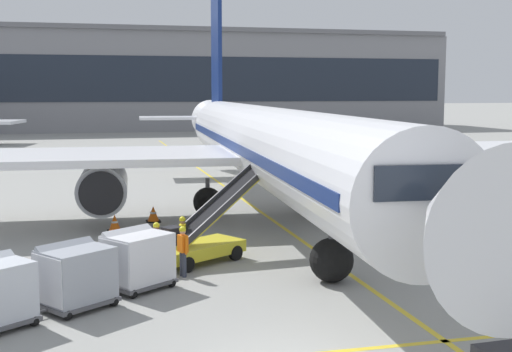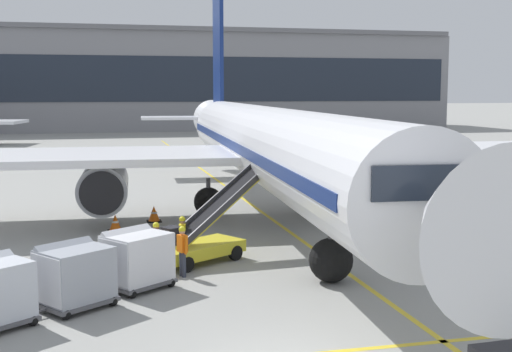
# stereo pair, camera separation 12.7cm
# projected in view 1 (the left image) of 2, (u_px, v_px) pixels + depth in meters

# --- Properties ---
(parked_airplane) EXTENTS (35.82, 45.29, 15.21)m
(parked_airplane) POSITION_uv_depth(u_px,v_px,m) (264.00, 145.00, 33.38)
(parked_airplane) COLOR white
(parked_airplane) RESTS_ON ground
(belt_loader) EXTENTS (4.98, 3.79, 3.43)m
(belt_loader) POSITION_uv_depth(u_px,v_px,m) (203.00, 237.00, 25.10)
(belt_loader) COLOR gold
(belt_loader) RESTS_ON ground
(baggage_cart_lead) EXTENTS (2.67, 2.47, 1.91)m
(baggage_cart_lead) POSITION_uv_depth(u_px,v_px,m) (137.00, 258.00, 21.64)
(baggage_cart_lead) COLOR #515156
(baggage_cart_lead) RESTS_ON ground
(baggage_cart_second) EXTENTS (2.67, 2.47, 1.91)m
(baggage_cart_second) POSITION_uv_depth(u_px,v_px,m) (75.00, 275.00, 19.68)
(baggage_cart_second) COLOR #515156
(baggage_cart_second) RESTS_ON ground
(ground_crew_by_loader) EXTENTS (0.33, 0.56, 1.74)m
(ground_crew_by_loader) POSITION_uv_depth(u_px,v_px,m) (157.00, 243.00, 23.73)
(ground_crew_by_loader) COLOR #333847
(ground_crew_by_loader) RESTS_ON ground
(ground_crew_by_carts) EXTENTS (0.32, 0.56, 1.74)m
(ground_crew_by_carts) POSITION_uv_depth(u_px,v_px,m) (183.00, 236.00, 24.84)
(ground_crew_by_carts) COLOR black
(ground_crew_by_carts) RESTS_ON ground
(ground_crew_marshaller) EXTENTS (0.36, 0.54, 1.74)m
(ground_crew_marshaller) POSITION_uv_depth(u_px,v_px,m) (183.00, 248.00, 23.03)
(ground_crew_marshaller) COLOR #333847
(ground_crew_marshaller) RESTS_ON ground
(safety_cone_engine_keepout) EXTENTS (0.69, 0.69, 0.77)m
(safety_cone_engine_keepout) POSITION_uv_depth(u_px,v_px,m) (153.00, 214.00, 32.78)
(safety_cone_engine_keepout) COLOR black
(safety_cone_engine_keepout) RESTS_ON ground
(safety_cone_wingtip) EXTENTS (0.69, 0.69, 0.78)m
(safety_cone_wingtip) POSITION_uv_depth(u_px,v_px,m) (115.00, 223.00, 30.47)
(safety_cone_wingtip) COLOR black
(safety_cone_wingtip) RESTS_ON ground
(apron_guidance_line_lead_in) EXTENTS (0.20, 110.00, 0.01)m
(apron_guidance_line_lead_in) POSITION_uv_depth(u_px,v_px,m) (273.00, 221.00, 33.07)
(apron_guidance_line_lead_in) COLOR yellow
(apron_guidance_line_lead_in) RESTS_ON ground
(apron_guidance_line_stop_bar) EXTENTS (12.00, 0.20, 0.01)m
(apron_guidance_line_stop_bar) POSITION_uv_depth(u_px,v_px,m) (434.00, 342.00, 17.10)
(apron_guidance_line_stop_bar) COLOR yellow
(apron_guidance_line_stop_bar) RESTS_ON ground
(terminal_building) EXTENTS (90.97, 19.07, 16.09)m
(terminal_building) POSITION_uv_depth(u_px,v_px,m) (170.00, 80.00, 113.03)
(terminal_building) COLOR gray
(terminal_building) RESTS_ON ground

